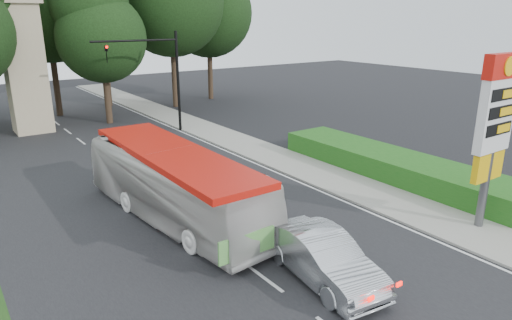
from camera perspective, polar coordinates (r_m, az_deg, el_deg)
road_surface at (r=21.47m, az=-11.86°, el=-5.02°), size 14.00×80.00×0.02m
sidewalk_right at (r=25.76m, az=5.63°, el=-0.81°), size 3.00×80.00×0.12m
hedge at (r=25.11m, az=16.88°, el=-0.69°), size 3.00×14.00×1.20m
gas_station_pylon at (r=19.19m, az=27.74°, el=4.55°), size 2.10×0.45×6.85m
traffic_signal_mast at (r=33.35m, az=-11.87°, el=11.16°), size 6.10×0.35×7.20m
monument at (r=36.93m, az=-27.02°, el=10.92°), size 3.00×3.00×10.05m
tree_monument_right at (r=37.58m, az=-18.94°, el=16.38°), size 6.72×6.72×13.20m
transit_bus at (r=18.90m, az=-10.19°, el=-3.22°), size 3.61×10.93×2.99m
sedan_silver at (r=14.91m, az=8.37°, el=-11.93°), size 2.28×5.00×1.59m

